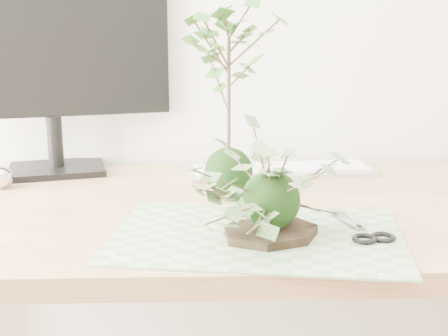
{
  "coord_description": "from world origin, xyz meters",
  "views": [
    {
      "loc": [
        -0.04,
        0.03,
        1.12
      ],
      "look_at": [
        0.0,
        1.14,
        0.84
      ],
      "focal_mm": 50.0,
      "sensor_mm": 36.0,
      "label": 1
    }
  ],
  "objects_px": {
    "ivy_kokedama": "(271,173)",
    "keyboard": "(282,170)",
    "maple_kokedama": "(229,52)",
    "monitor": "(50,54)",
    "desk": "(255,245)"
  },
  "relations": [
    {
      "from": "ivy_kokedama",
      "to": "keyboard",
      "type": "height_order",
      "value": "ivy_kokedama"
    },
    {
      "from": "maple_kokedama",
      "to": "keyboard",
      "type": "distance_m",
      "value": 0.37
    },
    {
      "from": "ivy_kokedama",
      "to": "maple_kokedama",
      "type": "bearing_deg",
      "value": 102.81
    },
    {
      "from": "ivy_kokedama",
      "to": "maple_kokedama",
      "type": "relative_size",
      "value": 0.82
    },
    {
      "from": "keyboard",
      "to": "monitor",
      "type": "xyz_separation_m",
      "value": [
        -0.55,
        0.04,
        0.28
      ]
    },
    {
      "from": "ivy_kokedama",
      "to": "monitor",
      "type": "relative_size",
      "value": 0.64
    },
    {
      "from": "ivy_kokedama",
      "to": "monitor",
      "type": "distance_m",
      "value": 0.7
    },
    {
      "from": "desk",
      "to": "maple_kokedama",
      "type": "distance_m",
      "value": 0.4
    },
    {
      "from": "keyboard",
      "to": "ivy_kokedama",
      "type": "bearing_deg",
      "value": -106.1
    },
    {
      "from": "maple_kokedama",
      "to": "monitor",
      "type": "bearing_deg",
      "value": 151.82
    },
    {
      "from": "desk",
      "to": "maple_kokedama",
      "type": "xyz_separation_m",
      "value": [
        -0.05,
        0.07,
        0.39
      ]
    },
    {
      "from": "ivy_kokedama",
      "to": "maple_kokedama",
      "type": "height_order",
      "value": "maple_kokedama"
    },
    {
      "from": "keyboard",
      "to": "monitor",
      "type": "bearing_deg",
      "value": 169.29
    },
    {
      "from": "maple_kokedama",
      "to": "keyboard",
      "type": "height_order",
      "value": "maple_kokedama"
    },
    {
      "from": "maple_kokedama",
      "to": "keyboard",
      "type": "relative_size",
      "value": 0.94
    }
  ]
}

